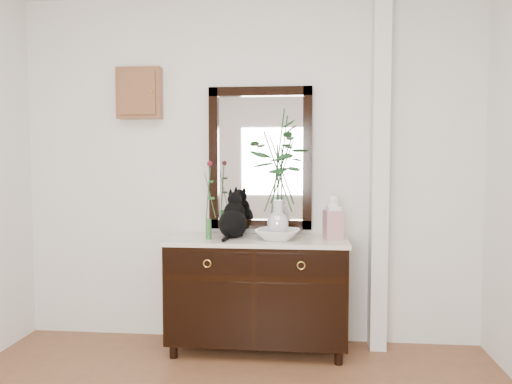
# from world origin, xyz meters

# --- Properties ---
(wall_back) EXTENTS (3.60, 0.04, 2.70)m
(wall_back) POSITION_xyz_m (0.00, 1.98, 1.35)
(wall_back) COLOR white
(wall_back) RESTS_ON ground
(pilaster) EXTENTS (0.12, 0.20, 2.70)m
(pilaster) POSITION_xyz_m (1.00, 1.90, 1.35)
(pilaster) COLOR white
(pilaster) RESTS_ON ground
(sideboard) EXTENTS (1.33, 0.52, 0.82)m
(sideboard) POSITION_xyz_m (0.10, 1.73, 0.47)
(sideboard) COLOR black
(sideboard) RESTS_ON ground
(wall_mirror) EXTENTS (0.80, 0.06, 1.10)m
(wall_mirror) POSITION_xyz_m (0.10, 1.97, 1.44)
(wall_mirror) COLOR black
(wall_mirror) RESTS_ON wall_back
(key_cabinet) EXTENTS (0.35, 0.10, 0.40)m
(key_cabinet) POSITION_xyz_m (-0.85, 1.94, 1.95)
(key_cabinet) COLOR brown
(key_cabinet) RESTS_ON wall_back
(cat) EXTENTS (0.27, 0.32, 0.35)m
(cat) POSITION_xyz_m (-0.09, 1.76, 1.02)
(cat) COLOR black
(cat) RESTS_ON sideboard
(lotus_bowl) EXTENTS (0.37, 0.37, 0.08)m
(lotus_bowl) POSITION_xyz_m (0.25, 1.68, 0.89)
(lotus_bowl) COLOR white
(lotus_bowl) RESTS_ON sideboard
(vase_branches) EXTENTS (0.57, 0.57, 0.94)m
(vase_branches) POSITION_xyz_m (0.25, 1.68, 1.34)
(vase_branches) COLOR silver
(vase_branches) RESTS_ON lotus_bowl
(bud_vase_rose) EXTENTS (0.08, 0.08, 0.58)m
(bud_vase_rose) POSITION_xyz_m (-0.25, 1.66, 1.14)
(bud_vase_rose) COLOR #336A35
(bud_vase_rose) RESTS_ON sideboard
(ginger_jar) EXTENTS (0.15, 0.15, 0.34)m
(ginger_jar) POSITION_xyz_m (0.65, 1.75, 1.02)
(ginger_jar) COLOR white
(ginger_jar) RESTS_ON sideboard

